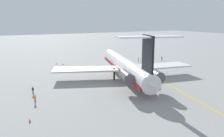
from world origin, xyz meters
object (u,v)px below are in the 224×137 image
(safety_cone_nose, at_px, (30,120))
(main_jetliner, at_px, (126,66))
(ground_crew_near_tail, at_px, (33,89))
(ground_crew_starboard, at_px, (139,59))
(safety_cone_tail, at_px, (63,64))
(safety_cone_wingtip, at_px, (57,64))
(ground_crew_near_nose, at_px, (162,58))
(ground_crew_portside, at_px, (35,97))

(safety_cone_nose, bearing_deg, main_jetliner, -60.11)
(ground_crew_near_tail, distance_m, ground_crew_starboard, 47.18)
(main_jetliner, xyz_separation_m, safety_cone_tail, (27.47, 9.42, -3.22))
(ground_crew_near_tail, xyz_separation_m, ground_crew_starboard, (21.26, -42.12, 0.07))
(ground_crew_starboard, xyz_separation_m, safety_cone_wingtip, (9.75, 28.85, -0.88))
(safety_cone_nose, distance_m, safety_cone_tail, 46.77)
(ground_crew_near_nose, xyz_separation_m, ground_crew_starboard, (2.75, 8.94, 0.05))
(ground_crew_portside, bearing_deg, main_jetliner, -75.05)
(ground_crew_near_nose, bearing_deg, main_jetliner, -1.41)
(ground_crew_portside, height_order, ground_crew_starboard, ground_crew_starboard)
(ground_crew_starboard, relative_size, safety_cone_nose, 3.31)
(ground_crew_near_tail, height_order, ground_crew_portside, ground_crew_portside)
(ground_crew_near_tail, bearing_deg, safety_cone_wingtip, 157.55)
(main_jetliner, height_order, ground_crew_portside, main_jetliner)
(ground_crew_portside, height_order, safety_cone_nose, ground_crew_portside)
(ground_crew_portside, relative_size, safety_cone_wingtip, 3.20)
(ground_crew_near_nose, xyz_separation_m, ground_crew_portside, (-24.06, 51.60, 0.01))
(safety_cone_wingtip, distance_m, safety_cone_tail, 2.54)
(ground_crew_near_tail, height_order, ground_crew_starboard, ground_crew_starboard)
(ground_crew_near_tail, relative_size, ground_crew_portside, 0.97)
(safety_cone_nose, bearing_deg, ground_crew_near_tail, -11.43)
(ground_crew_portside, height_order, safety_cone_tail, ground_crew_portside)
(ground_crew_near_nose, distance_m, safety_cone_tail, 37.53)
(main_jetliner, bearing_deg, safety_cone_wingtip, 36.90)
(ground_crew_near_tail, height_order, safety_cone_wingtip, ground_crew_near_tail)
(safety_cone_tail, bearing_deg, ground_crew_near_tail, 152.68)
(ground_crew_portside, distance_m, ground_crew_starboard, 50.38)
(main_jetliner, relative_size, ground_crew_near_nose, 24.82)
(ground_crew_near_tail, relative_size, ground_crew_starboard, 0.94)
(ground_crew_near_nose, xyz_separation_m, safety_cone_wingtip, (12.50, 37.80, -0.83))
(safety_cone_wingtip, xyz_separation_m, safety_cone_tail, (-1.73, -1.85, 0.00))
(ground_crew_starboard, bearing_deg, ground_crew_portside, 54.10)
(ground_crew_near_nose, bearing_deg, safety_cone_nose, -2.57)
(safety_cone_wingtip, height_order, safety_cone_tail, same)
(ground_crew_near_tail, bearing_deg, ground_crew_near_nose, 110.64)
(ground_crew_near_nose, height_order, ground_crew_starboard, ground_crew_starboard)
(main_jetliner, bearing_deg, ground_crew_near_nose, -42.01)
(ground_crew_portside, xyz_separation_m, safety_cone_tail, (34.83, -15.65, -0.84))
(main_jetliner, xyz_separation_m, safety_cone_wingtip, (29.20, 11.28, -3.22))
(safety_cone_nose, height_order, safety_cone_tail, same)
(main_jetliner, xyz_separation_m, ground_crew_near_nose, (16.70, -26.52, -2.39))
(ground_crew_near_nose, xyz_separation_m, safety_cone_nose, (-32.43, 53.88, -0.83))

